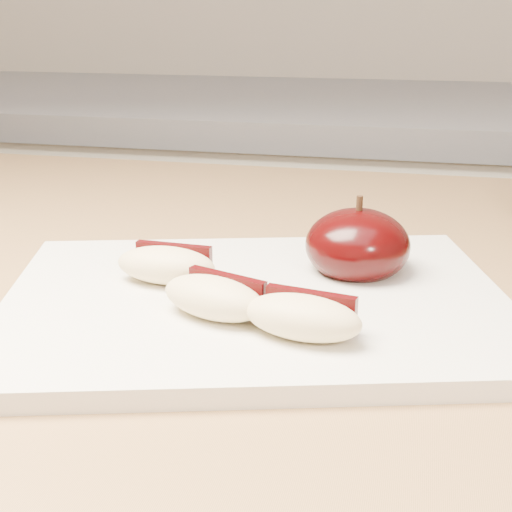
# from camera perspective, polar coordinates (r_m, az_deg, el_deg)

# --- Properties ---
(back_cabinet) EXTENTS (2.40, 0.62, 0.94)m
(back_cabinet) POSITION_cam_1_polar(r_m,az_deg,el_deg) (1.35, 4.28, -7.48)
(back_cabinet) COLOR silver
(back_cabinet) RESTS_ON ground
(cutting_board) EXTENTS (0.36, 0.30, 0.01)m
(cutting_board) POSITION_cam_1_polar(r_m,az_deg,el_deg) (0.44, 0.00, -3.82)
(cutting_board) COLOR silver
(cutting_board) RESTS_ON island_counter
(apple_half) EXTENTS (0.09, 0.09, 0.06)m
(apple_half) POSITION_cam_1_polar(r_m,az_deg,el_deg) (0.48, 8.12, 0.85)
(apple_half) COLOR black
(apple_half) RESTS_ON cutting_board
(apple_wedge_a) EXTENTS (0.07, 0.03, 0.02)m
(apple_wedge_a) POSITION_cam_1_polar(r_m,az_deg,el_deg) (0.46, -7.14, -0.68)
(apple_wedge_a) COLOR beige
(apple_wedge_a) RESTS_ON cutting_board
(apple_wedge_b) EXTENTS (0.07, 0.05, 0.02)m
(apple_wedge_b) POSITION_cam_1_polar(r_m,az_deg,el_deg) (0.41, -3.29, -3.29)
(apple_wedge_b) COLOR beige
(apple_wedge_b) RESTS_ON cutting_board
(apple_wedge_c) EXTENTS (0.07, 0.04, 0.02)m
(apple_wedge_c) POSITION_cam_1_polar(r_m,az_deg,el_deg) (0.38, 3.81, -4.85)
(apple_wedge_c) COLOR beige
(apple_wedge_c) RESTS_ON cutting_board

